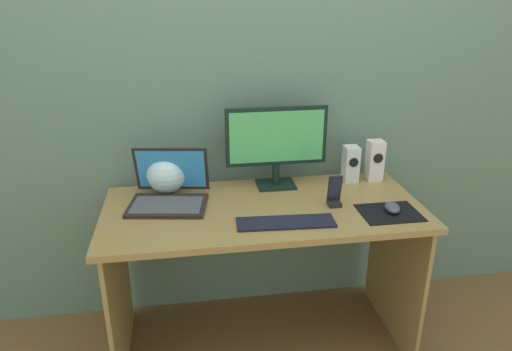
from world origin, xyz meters
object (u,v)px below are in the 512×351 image
speaker_right (375,160)px  fishbowl (166,173)px  keyboard_external (286,222)px  laptop (169,193)px  speaker_near_monitor (351,164)px  monitor (276,143)px  mouse (392,207)px  phone_in_dock (334,195)px

speaker_right → fishbowl: size_ratio=1.07×
speaker_right → keyboard_external: size_ratio=0.50×
fishbowl → laptop: bearing=-85.5°
speaker_near_monitor → laptop: 0.88m
speaker_near_monitor → monitor: bearing=-178.9°
speaker_near_monitor → fishbowl: fishbowl is taller
keyboard_external → laptop: bearing=153.2°
speaker_near_monitor → mouse: (0.06, -0.36, -0.07)m
speaker_near_monitor → keyboard_external: speaker_near_monitor is taller
monitor → phone_in_dock: (0.21, -0.25, -0.17)m
laptop → keyboard_external: laptop is taller
fishbowl → keyboard_external: fishbowl is taller
speaker_near_monitor → phone_in_dock: 0.31m
monitor → phone_in_dock: 0.37m
speaker_near_monitor → phone_in_dock: size_ratio=1.27×
monitor → speaker_near_monitor: 0.39m
speaker_near_monitor → mouse: bearing=-80.4°
mouse → keyboard_external: bearing=-164.4°
speaker_near_monitor → keyboard_external: size_ratio=0.44×
laptop → keyboard_external: bearing=-30.3°
monitor → laptop: (-0.50, -0.12, -0.17)m
speaker_near_monitor → mouse: speaker_near_monitor is taller
speaker_right → laptop: laptop is taller
fishbowl → monitor: bearing=-1.8°
mouse → phone_in_dock: (-0.22, 0.10, 0.03)m
monitor → keyboard_external: monitor is taller
laptop → keyboard_external: size_ratio=0.94×
keyboard_external → speaker_near_monitor: bearing=47.6°
laptop → mouse: laptop is taller
monitor → mouse: size_ratio=4.77×
speaker_near_monitor → laptop: laptop is taller
keyboard_external → phone_in_dock: 0.28m
speaker_right → speaker_near_monitor: speaker_right is taller
monitor → speaker_right: (0.50, 0.01, -0.12)m
speaker_right → mouse: 0.38m
speaker_right → phone_in_dock: (-0.28, -0.26, -0.05)m
laptop → fishbowl: (-0.01, 0.13, 0.04)m
monitor → keyboard_external: (-0.04, -0.39, -0.21)m
laptop → phone_in_dock: bearing=-10.9°
speaker_near_monitor → mouse: size_ratio=1.77×
monitor → fishbowl: size_ratio=2.56×
monitor → speaker_right: bearing=0.8°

